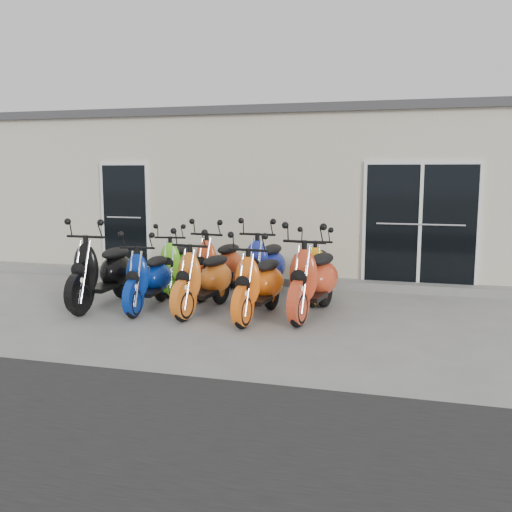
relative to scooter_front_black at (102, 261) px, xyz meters
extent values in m
plane|color=gray|center=(2.24, 0.42, -0.72)|extent=(80.00, 80.00, 0.00)
cube|color=black|center=(2.24, -5.08, -0.72)|extent=(80.00, 5.00, 0.00)
cube|color=beige|center=(2.24, 5.62, 0.88)|extent=(14.00, 6.00, 3.20)
cube|color=#3F3F42|center=(2.24, 5.62, 2.56)|extent=(14.20, 6.20, 0.16)
cube|color=gray|center=(2.24, 2.44, -0.65)|extent=(14.00, 0.40, 0.15)
cube|color=black|center=(-0.96, 2.59, 0.54)|extent=(1.07, 0.08, 2.22)
cube|color=black|center=(4.84, 2.59, 0.54)|extent=(2.02, 0.08, 2.22)
camera|label=1|loc=(4.69, -7.92, 1.42)|focal=40.00mm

